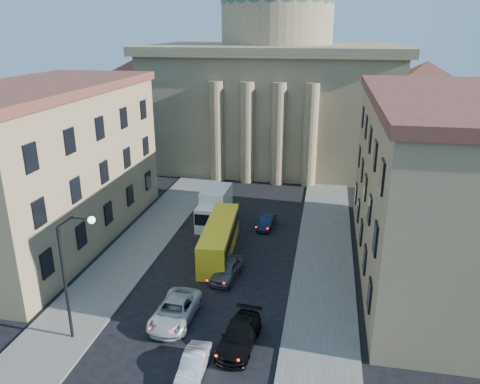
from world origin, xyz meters
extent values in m
cube|color=#585651|center=(-8.50, 18.00, 0.07)|extent=(5.00, 60.00, 0.15)
cube|color=#585651|center=(8.50, 18.00, 0.07)|extent=(5.00, 60.00, 0.15)
cube|color=#78684A|center=(0.00, 56.00, 8.00)|extent=(34.00, 26.00, 16.00)
cube|color=#78684A|center=(0.00, 56.00, 16.40)|extent=(35.50, 27.50, 1.20)
cylinder|color=#78684A|center=(0.00, 56.00, 20.00)|extent=(16.00, 16.00, 8.00)
cube|color=#78684A|center=(-21.00, 54.00, 5.50)|extent=(13.00, 13.00, 11.00)
cone|color=brown|center=(-21.00, 54.00, 13.00)|extent=(26.02, 26.02, 4.00)
cube|color=#78684A|center=(21.00, 54.00, 5.50)|extent=(13.00, 13.00, 11.00)
cone|color=brown|center=(21.00, 54.00, 13.00)|extent=(26.02, 26.02, 4.00)
cylinder|color=#78684A|center=(-6.00, 42.80, 6.50)|extent=(1.80, 1.80, 13.00)
cylinder|color=#78684A|center=(-2.00, 42.80, 6.50)|extent=(1.80, 1.80, 13.00)
cylinder|color=#78684A|center=(2.00, 42.80, 6.50)|extent=(1.80, 1.80, 13.00)
cylinder|color=#78684A|center=(6.00, 42.80, 6.50)|extent=(1.80, 1.80, 13.00)
cube|color=#987D59|center=(-17.00, 22.00, 7.00)|extent=(11.00, 26.00, 14.00)
cube|color=brown|center=(-17.00, 22.00, 14.30)|extent=(11.60, 26.60, 0.80)
cube|color=#987D59|center=(17.00, 22.00, 7.00)|extent=(11.00, 26.00, 14.00)
cube|color=brown|center=(17.00, 22.00, 14.30)|extent=(11.60, 26.60, 0.80)
cylinder|color=black|center=(-7.50, 8.00, 4.00)|extent=(0.20, 0.20, 8.00)
cylinder|color=black|center=(-6.95, 8.00, 8.35)|extent=(1.30, 0.12, 0.96)
cylinder|color=black|center=(-5.95, 8.00, 8.65)|extent=(1.30, 0.12, 0.12)
sphere|color=white|center=(-5.20, 8.00, 8.60)|extent=(0.44, 0.44, 0.44)
imported|color=#B6B8BF|center=(1.23, 6.34, 0.62)|extent=(1.33, 3.79, 1.25)
imported|color=silver|center=(-1.50, 11.17, 0.77)|extent=(2.76, 5.62, 1.54)
imported|color=black|center=(3.41, 9.30, 0.74)|extent=(2.55, 5.30, 1.49)
imported|color=#4F5054|center=(0.80, 17.61, 0.75)|extent=(2.34, 4.60, 1.50)
imported|color=#0E1932|center=(2.59, 28.27, 0.63)|extent=(1.63, 3.89, 1.25)
cube|color=yellow|center=(-0.80, 21.77, 1.45)|extent=(3.13, 10.41, 2.89)
cube|color=black|center=(-0.80, 21.77, 1.91)|extent=(3.14, 9.85, 1.03)
cylinder|color=black|center=(-1.44, 17.98, 0.47)|extent=(0.35, 0.95, 0.93)
cylinder|color=black|center=(0.42, 18.12, 0.47)|extent=(0.35, 0.95, 0.93)
cylinder|color=black|center=(-2.02, 25.41, 0.47)|extent=(0.35, 0.95, 0.93)
cylinder|color=black|center=(-0.16, 25.56, 0.47)|extent=(0.35, 0.95, 0.93)
cube|color=silver|center=(-2.96, 26.53, 1.27)|extent=(2.46, 2.56, 2.54)
cube|color=black|center=(-2.97, 25.31, 1.59)|extent=(2.33, 0.15, 1.16)
cube|color=silver|center=(-2.93, 29.39, 1.85)|extent=(2.58, 4.47, 3.28)
cylinder|color=black|center=(-4.02, 26.12, 0.48)|extent=(0.31, 0.96, 0.95)
cylinder|color=black|center=(-1.90, 26.09, 0.48)|extent=(0.31, 0.96, 0.95)
cylinder|color=black|center=(-3.98, 30.35, 0.48)|extent=(0.31, 0.96, 0.95)
cylinder|color=black|center=(-1.86, 30.33, 0.48)|extent=(0.31, 0.96, 0.95)
camera|label=1|loc=(8.11, -15.26, 19.27)|focal=35.00mm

